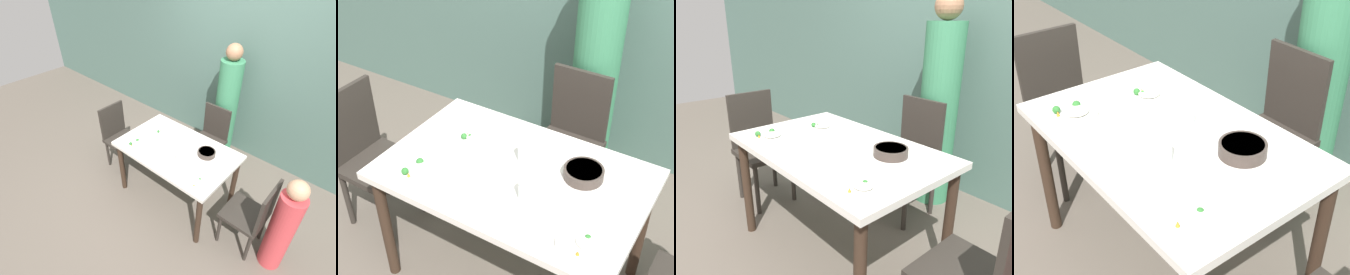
% 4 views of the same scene
% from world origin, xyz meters
% --- Properties ---
extents(ground_plane, '(10.00, 10.00, 0.00)m').
position_xyz_m(ground_plane, '(0.00, 0.00, 0.00)').
color(ground_plane, '#60564C').
extents(dining_table, '(1.30, 0.82, 0.76)m').
position_xyz_m(dining_table, '(0.00, 0.00, 0.67)').
color(dining_table, silver).
rests_on(dining_table, ground_plane).
extents(chair_adult_spot, '(0.40, 0.40, 0.91)m').
position_xyz_m(chair_adult_spot, '(-0.03, 0.75, 0.49)').
color(chair_adult_spot, '#2D2823').
rests_on(chair_adult_spot, ground_plane).
extents(chair_empty_left, '(0.40, 0.40, 0.91)m').
position_xyz_m(chair_empty_left, '(-0.99, -0.04, 0.49)').
color(chair_empty_left, '#2D2823').
rests_on(chair_empty_left, ground_plane).
extents(person_adult, '(0.30, 0.30, 1.68)m').
position_xyz_m(person_adult, '(-0.03, 1.07, 0.79)').
color(person_adult, '#387F56').
rests_on(person_adult, ground_plane).
extents(bowl_curry, '(0.19, 0.19, 0.05)m').
position_xyz_m(bowl_curry, '(0.31, 0.14, 0.79)').
color(bowl_curry, '#3D332D').
rests_on(bowl_curry, dining_table).
extents(plate_rice_adult, '(0.21, 0.21, 0.05)m').
position_xyz_m(plate_rice_adult, '(0.48, -0.26, 0.77)').
color(plate_rice_adult, white).
rests_on(plate_rice_adult, dining_table).
extents(plate_rice_child, '(0.21, 0.21, 0.05)m').
position_xyz_m(plate_rice_child, '(-0.31, 0.11, 0.77)').
color(plate_rice_child, white).
rests_on(plate_rice_child, dining_table).
extents(plate_noodles, '(0.23, 0.23, 0.06)m').
position_xyz_m(plate_noodles, '(-0.38, -0.26, 0.78)').
color(plate_noodles, white).
rests_on(plate_noodles, dining_table).
extents(glass_water_tall, '(0.08, 0.08, 0.10)m').
position_xyz_m(glass_water_tall, '(0.15, -0.14, 0.81)').
color(glass_water_tall, silver).
rests_on(glass_water_tall, dining_table).
extents(glass_water_short, '(0.07, 0.07, 0.10)m').
position_xyz_m(glass_water_short, '(0.00, 0.10, 0.81)').
color(glass_water_short, silver).
rests_on(glass_water_short, dining_table).
extents(napkin_folded, '(0.14, 0.14, 0.01)m').
position_xyz_m(napkin_folded, '(0.56, 0.11, 0.76)').
color(napkin_folded, white).
rests_on(napkin_folded, dining_table).
extents(fork_steel, '(0.18, 0.07, 0.01)m').
position_xyz_m(fork_steel, '(0.51, 0.28, 0.76)').
color(fork_steel, silver).
rests_on(fork_steel, dining_table).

